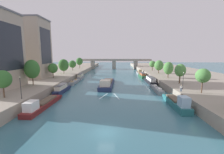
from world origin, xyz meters
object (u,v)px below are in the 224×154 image
Objects in this scene: barge_midriver at (107,84)px; tree_right_past_mid at (152,64)px; lamppost_left_bank at (21,87)px; bridge_far at (114,63)px; moored_boat_left_downstream at (81,76)px; tree_right_by_lamp at (159,65)px; moored_boat_right_near at (142,75)px; tree_left_midway at (79,61)px; moored_boat_right_gap_after at (177,102)px; tree_left_end_of_row at (64,65)px; tree_right_far at (180,70)px; moored_boat_left_near at (74,82)px; tree_left_second at (72,64)px; person_on_quay at (181,88)px; tree_left_far at (32,69)px; moored_boat_right_second at (139,73)px; moored_boat_left_second at (42,104)px; tree_left_by_lamp at (2,79)px; tree_left_distant at (53,68)px; moored_boat_right_downstream at (150,81)px; moored_boat_left_midway at (62,89)px; tree_right_midway at (168,68)px; tree_right_third at (203,76)px; lamppost_right_bank at (183,80)px; moored_boat_right_midway at (157,89)px.

tree_right_past_mid reaches higher than barge_midriver.
bridge_far is at bearing 78.50° from lamppost_left_bank.
tree_right_by_lamp reaches higher than moored_boat_left_downstream.
tree_left_midway is (-37.02, 23.13, 5.87)m from moored_boat_right_near.
tree_right_by_lamp is (7.33, 40.98, 5.22)m from moored_boat_right_gap_after.
tree_left_end_of_row is 1.12× the size of tree_right_far.
tree_right_by_lamp is at bearing 21.40° from moored_boat_left_near.
tree_right_far is at bearing -39.04° from tree_left_second.
person_on_quay is (-4.17, -48.06, -2.85)m from tree_right_past_mid.
tree_left_far is 45.17m from tree_right_far.
moored_boat_right_near is (29.75, 16.30, 0.48)m from moored_boat_left_near.
bridge_far reaches higher than moored_boat_left_near.
lamppost_left_bank reaches higher than moored_boat_right_gap_after.
bridge_far is 84.12m from person_on_quay.
moored_boat_right_near is 0.98× the size of moored_boat_right_second.
moored_boat_right_second reaches higher than moored_boat_left_second.
tree_right_past_mid is (45.26, 14.33, -0.31)m from tree_left_end_of_row.
tree_right_past_mid is at bearing 53.99° from lamppost_left_bank.
bridge_far is 35.62× the size of person_on_quay.
tree_left_by_lamp is 1.03× the size of tree_left_distant.
moored_boat_left_near is at bearing -136.05° from moored_boat_right_second.
moored_boat_right_downstream is at bearing -75.51° from bridge_far.
tree_left_far reaches higher than barge_midriver.
moored_boat_left_midway is 15.56m from lamppost_left_bank.
tree_right_midway reaches higher than tree_left_second.
person_on_quay reaches higher than moored_boat_left_second.
tree_left_far is 41.70m from person_on_quay.
moored_boat_left_midway is 0.93× the size of moored_boat_right_near.
barge_midriver is at bearing -127.49° from moored_boat_right_near.
moored_boat_right_downstream is at bearing -15.64° from tree_left_end_of_row.
tree_right_third reaches higher than lamppost_right_bank.
moored_boat_right_near is 1.66× the size of tree_left_end_of_row.
tree_left_by_lamp is 42.48m from lamppost_right_bank.
tree_left_by_lamp reaches higher than barge_midriver.
barge_midriver is 1.44× the size of moored_boat_right_downstream.
moored_boat_right_midway is at bearing 27.26° from lamppost_left_bank.
moored_boat_left_midway is at bearing 7.46° from tree_left_far.
moored_boat_left_near is at bearing -79.55° from tree_left_midway.
tree_left_far is at bearing -89.80° from tree_left_end_of_row.
tree_left_second is 1.24× the size of lamppost_left_bank.
tree_left_by_lamp is (-37.36, -1.80, 5.33)m from moored_boat_right_gap_after.
tree_right_midway is at bearing 21.75° from moored_boat_left_midway.
lamppost_left_bank is at bearing -126.01° from tree_right_past_mid.
tree_left_distant is at bearing -142.10° from moored_boat_right_second.
lamppost_left_bank reaches higher than person_on_quay.
tree_left_second is at bearing -91.96° from tree_left_midway.
moored_boat_right_downstream is 1.21× the size of moored_boat_right_second.
tree_left_distant reaches higher than moored_boat_left_near.
moored_boat_left_second is at bearing -72.18° from tree_left_distant.
moored_boat_right_second is (16.84, 34.16, -0.10)m from barge_midriver.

